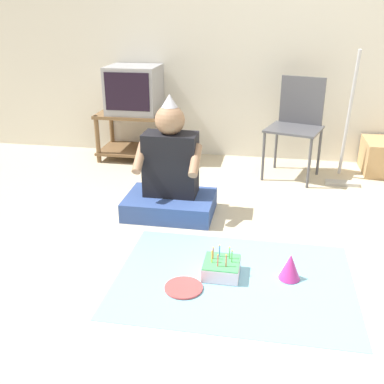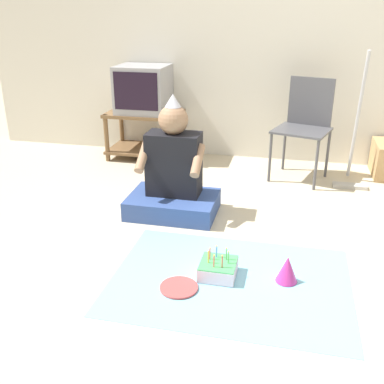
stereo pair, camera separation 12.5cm
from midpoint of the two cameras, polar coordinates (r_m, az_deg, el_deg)
ground_plane at (r=2.65m, az=13.52°, el=-10.65°), size 16.00×16.00×0.00m
wall_back at (r=4.43m, az=15.28°, el=19.90°), size 6.40×0.06×2.55m
tv_stand at (r=4.53m, az=-5.19°, el=7.79°), size 0.72×0.47×0.46m
tv at (r=4.45m, az=-5.37°, el=12.88°), size 0.48×0.45×0.44m
folding_chair at (r=4.05m, az=15.06°, el=8.65°), size 0.54×0.52×0.86m
dust_mop at (r=4.01m, az=20.73°, el=5.00°), size 0.28×0.28×1.12m
person_seated at (r=3.25m, az=-1.28°, el=1.87°), size 0.64×0.46×0.87m
party_cloth at (r=2.57m, az=6.27°, el=-11.09°), size 1.32×0.96×0.01m
birthday_cake at (r=2.58m, az=4.74°, el=-9.68°), size 0.20×0.20×0.16m
party_hat_blue at (r=2.58m, az=13.39°, el=-9.51°), size 0.12×0.12×0.15m
paper_plate at (r=2.49m, az=-0.21°, el=-12.03°), size 0.21×0.21×0.01m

